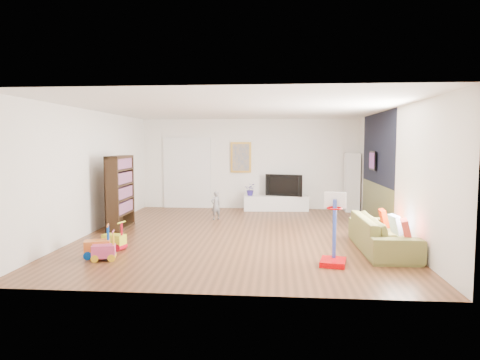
# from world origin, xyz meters

# --- Properties ---
(floor) EXTENTS (6.50, 7.50, 0.00)m
(floor) POSITION_xyz_m (0.00, 0.00, 0.00)
(floor) COLOR brown
(floor) RESTS_ON ground
(ceiling) EXTENTS (6.50, 7.50, 0.00)m
(ceiling) POSITION_xyz_m (0.00, 0.00, 2.70)
(ceiling) COLOR white
(ceiling) RESTS_ON ground
(wall_back) EXTENTS (6.50, 0.00, 2.70)m
(wall_back) POSITION_xyz_m (0.00, 3.75, 1.35)
(wall_back) COLOR white
(wall_back) RESTS_ON ground
(wall_front) EXTENTS (6.50, 0.00, 2.70)m
(wall_front) POSITION_xyz_m (0.00, -3.75, 1.35)
(wall_front) COLOR silver
(wall_front) RESTS_ON ground
(wall_left) EXTENTS (0.00, 7.50, 2.70)m
(wall_left) POSITION_xyz_m (-3.25, 0.00, 1.35)
(wall_left) COLOR silver
(wall_left) RESTS_ON ground
(wall_right) EXTENTS (0.00, 7.50, 2.70)m
(wall_right) POSITION_xyz_m (3.25, 0.00, 1.35)
(wall_right) COLOR silver
(wall_right) RESTS_ON ground
(navy_accent) EXTENTS (0.01, 3.20, 1.70)m
(navy_accent) POSITION_xyz_m (3.23, 1.40, 1.85)
(navy_accent) COLOR black
(navy_accent) RESTS_ON wall_right
(olive_wainscot) EXTENTS (0.01, 3.20, 1.00)m
(olive_wainscot) POSITION_xyz_m (3.23, 1.40, 0.50)
(olive_wainscot) COLOR brown
(olive_wainscot) RESTS_ON wall_right
(doorway) EXTENTS (1.45, 0.06, 2.10)m
(doorway) POSITION_xyz_m (-1.90, 3.71, 1.05)
(doorway) COLOR white
(doorway) RESTS_ON ground
(painting_back) EXTENTS (0.62, 0.06, 0.92)m
(painting_back) POSITION_xyz_m (-0.25, 3.71, 1.55)
(painting_back) COLOR gold
(painting_back) RESTS_ON wall_back
(artwork_right) EXTENTS (0.04, 0.56, 0.46)m
(artwork_right) POSITION_xyz_m (3.17, 1.60, 1.55)
(artwork_right) COLOR #7F3F8C
(artwork_right) RESTS_ON wall_right
(media_console) EXTENTS (1.90, 0.57, 0.44)m
(media_console) POSITION_xyz_m (0.81, 3.38, 0.22)
(media_console) COLOR white
(media_console) RESTS_ON ground
(tall_cabinet) EXTENTS (0.40, 0.40, 1.69)m
(tall_cabinet) POSITION_xyz_m (3.00, 3.37, 0.85)
(tall_cabinet) COLOR white
(tall_cabinet) RESTS_ON ground
(bookshelf) EXTENTS (0.33, 1.16, 1.69)m
(bookshelf) POSITION_xyz_m (-2.77, 0.37, 0.85)
(bookshelf) COLOR black
(bookshelf) RESTS_ON ground
(sofa) EXTENTS (0.87, 2.16, 0.63)m
(sofa) POSITION_xyz_m (2.76, -1.21, 0.31)
(sofa) COLOR olive
(sofa) RESTS_ON ground
(basketball_hoop) EXTENTS (0.50, 0.57, 1.18)m
(basketball_hoop) POSITION_xyz_m (1.74, -2.22, 0.59)
(basketball_hoop) COLOR #B80003
(basketball_hoop) RESTS_ON ground
(ride_on_yellow) EXTENTS (0.45, 0.34, 0.53)m
(ride_on_yellow) POSITION_xyz_m (-2.19, -1.54, 0.27)
(ride_on_yellow) COLOR yellow
(ride_on_yellow) RESTS_ON ground
(ride_on_orange) EXTENTS (0.49, 0.38, 0.57)m
(ride_on_orange) POSITION_xyz_m (-2.26, -2.12, 0.28)
(ride_on_orange) COLOR orange
(ride_on_orange) RESTS_ON ground
(ride_on_pink) EXTENTS (0.42, 0.32, 0.50)m
(ride_on_pink) POSITION_xyz_m (-2.08, -2.29, 0.25)
(ride_on_pink) COLOR #CC4077
(ride_on_pink) RESTS_ON ground
(child) EXTENTS (0.32, 0.31, 0.75)m
(child) POSITION_xyz_m (-0.74, 1.73, 0.37)
(child) COLOR slate
(child) RESTS_ON ground
(tv) EXTENTS (1.10, 0.45, 0.63)m
(tv) POSITION_xyz_m (1.07, 3.40, 0.75)
(tv) COLOR black
(tv) RESTS_ON media_console
(vase_plant) EXTENTS (0.36, 0.32, 0.36)m
(vase_plant) POSITION_xyz_m (0.07, 3.35, 0.62)
(vase_plant) COLOR navy
(vase_plant) RESTS_ON media_console
(pillow_left) EXTENTS (0.19, 0.41, 0.40)m
(pillow_left) POSITION_xyz_m (3.00, -1.84, 0.50)
(pillow_left) COLOR red
(pillow_left) RESTS_ON sofa
(pillow_center) EXTENTS (0.14, 0.36, 0.35)m
(pillow_center) POSITION_xyz_m (2.99, -1.22, 0.50)
(pillow_center) COLOR white
(pillow_center) RESTS_ON sofa
(pillow_right) EXTENTS (0.11, 0.35, 0.35)m
(pillow_right) POSITION_xyz_m (2.94, -0.57, 0.50)
(pillow_right) COLOR red
(pillow_right) RESTS_ON sofa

